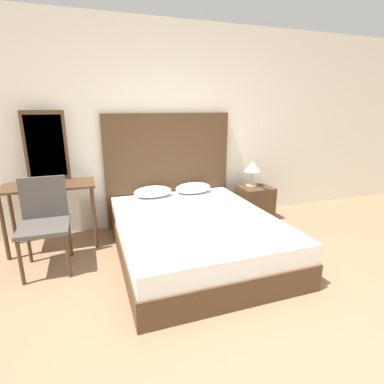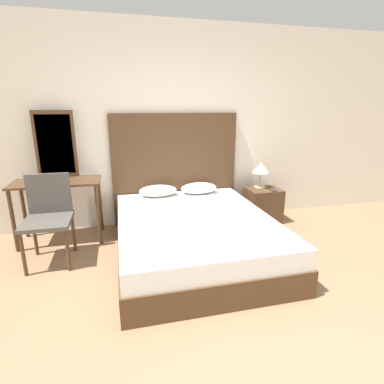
% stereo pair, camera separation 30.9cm
% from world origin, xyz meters
% --- Properties ---
extents(ground_plane, '(16.00, 16.00, 0.00)m').
position_xyz_m(ground_plane, '(0.00, 0.00, 0.00)').
color(ground_plane, '#8C6B4C').
extents(wall_back, '(10.00, 0.06, 2.70)m').
position_xyz_m(wall_back, '(0.00, 2.65, 1.35)').
color(wall_back, silver).
rests_on(wall_back, ground_plane).
extents(bed, '(1.67, 2.11, 0.46)m').
position_xyz_m(bed, '(-0.04, 1.49, 0.23)').
color(bed, '#4C331E').
rests_on(bed, ground_plane).
extents(headboard, '(1.75, 0.05, 1.54)m').
position_xyz_m(headboard, '(-0.04, 2.57, 0.77)').
color(headboard, '#4C331E').
rests_on(headboard, ground_plane).
extents(pillow_left, '(0.51, 0.28, 0.15)m').
position_xyz_m(pillow_left, '(-0.33, 2.36, 0.54)').
color(pillow_left, white).
rests_on(pillow_left, bed).
extents(pillow_right, '(0.51, 0.28, 0.15)m').
position_xyz_m(pillow_right, '(0.24, 2.36, 0.54)').
color(pillow_right, white).
rests_on(pillow_right, bed).
extents(phone_on_bed, '(0.10, 0.16, 0.01)m').
position_xyz_m(phone_on_bed, '(0.27, 1.62, 0.47)').
color(phone_on_bed, '#B7B7BC').
rests_on(phone_on_bed, bed).
extents(nightstand, '(0.46, 0.39, 0.49)m').
position_xyz_m(nightstand, '(1.18, 2.26, 0.25)').
color(nightstand, '#4C331E').
rests_on(nightstand, ground_plane).
extents(table_lamp, '(0.24, 0.24, 0.37)m').
position_xyz_m(table_lamp, '(1.15, 2.33, 0.77)').
color(table_lamp, tan).
rests_on(table_lamp, nightstand).
extents(phone_on_nightstand, '(0.09, 0.16, 0.01)m').
position_xyz_m(phone_on_nightstand, '(1.27, 2.16, 0.50)').
color(phone_on_nightstand, '#232328').
rests_on(phone_on_nightstand, nightstand).
extents(vanity_desk, '(1.01, 0.50, 0.77)m').
position_xyz_m(vanity_desk, '(-1.56, 2.26, 0.63)').
color(vanity_desk, '#4C331E').
rests_on(vanity_desk, ground_plane).
extents(vanity_mirror, '(0.48, 0.03, 0.82)m').
position_xyz_m(vanity_mirror, '(-1.56, 2.49, 1.18)').
color(vanity_mirror, '#4C331E').
rests_on(vanity_mirror, vanity_desk).
extents(chair, '(0.47, 0.51, 0.93)m').
position_xyz_m(chair, '(-1.58, 1.78, 0.54)').
color(chair, '#4C4742').
rests_on(chair, ground_plane).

